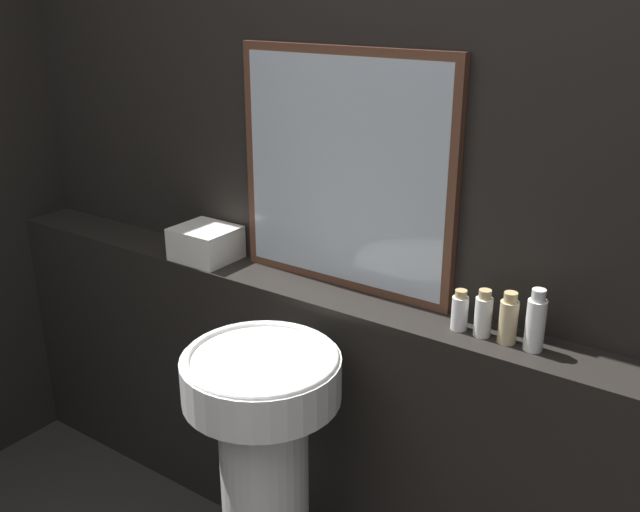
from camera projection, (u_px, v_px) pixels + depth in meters
name	position (u px, v px, depth m)	size (l,w,h in m)	color
wall_back	(389.00, 181.00, 2.03)	(8.00, 0.06, 2.50)	black
vanity_counter	(361.00, 436.00, 2.21)	(2.97, 0.19, 0.92)	black
pedestal_sink	(264.00, 466.00, 1.96)	(0.42, 0.42, 0.88)	white
mirror	(344.00, 172.00, 2.05)	(0.71, 0.03, 0.70)	#563323
towel_stack	(206.00, 243.00, 2.36)	(0.20, 0.18, 0.11)	silver
shampoo_bottle	(460.00, 311.00, 1.87)	(0.04, 0.04, 0.11)	white
conditioner_bottle	(483.00, 315.00, 1.84)	(0.05, 0.05, 0.13)	white
lotion_bottle	(508.00, 320.00, 1.80)	(0.05, 0.05, 0.14)	#C6B284
body_wash_bottle	(536.00, 322.00, 1.76)	(0.05, 0.05, 0.16)	white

